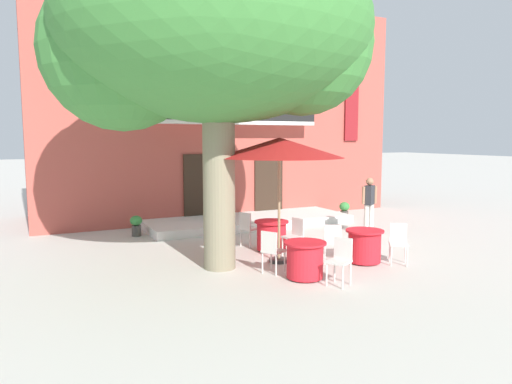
{
  "coord_description": "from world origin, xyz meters",
  "views": [
    {
      "loc": [
        -6.71,
        -10.01,
        2.85
      ],
      "look_at": [
        -0.77,
        2.08,
        1.3
      ],
      "focal_mm": 33.34,
      "sensor_mm": 36.0,
      "label": 1
    }
  ],
  "objects_px": {
    "cafe_table_near_tree": "(271,235)",
    "pedestrian_near_entrance": "(369,203)",
    "cafe_umbrella": "(279,148)",
    "ground_planter_left": "(136,225)",
    "cafe_chair_front_0": "(398,241)",
    "cafe_chair_near_tree_1": "(248,227)",
    "plane_tree": "(212,35)",
    "ground_planter_right": "(344,209)",
    "cafe_chair_near_tree_0": "(295,234)",
    "cafe_chair_front_1": "(332,240)",
    "cafe_table_middle": "(305,260)",
    "cafe_chair_middle_0": "(341,258)",
    "cafe_table_front": "(364,246)",
    "cafe_chair_middle_1": "(272,249)"
  },
  "relations": [
    {
      "from": "ground_planter_right",
      "to": "pedestrian_near_entrance",
      "type": "xyz_separation_m",
      "value": [
        -1.21,
        -2.79,
        0.64
      ]
    },
    {
      "from": "cafe_chair_near_tree_0",
      "to": "ground_planter_left",
      "type": "relative_size",
      "value": 1.52
    },
    {
      "from": "cafe_chair_front_0",
      "to": "cafe_chair_near_tree_1",
      "type": "bearing_deg",
      "value": 127.7
    },
    {
      "from": "cafe_chair_middle_0",
      "to": "plane_tree",
      "type": "bearing_deg",
      "value": 128.98
    },
    {
      "from": "cafe_chair_front_0",
      "to": "cafe_umbrella",
      "type": "height_order",
      "value": "cafe_umbrella"
    },
    {
      "from": "cafe_chair_near_tree_1",
      "to": "cafe_table_front",
      "type": "relative_size",
      "value": 1.05
    },
    {
      "from": "cafe_table_front",
      "to": "ground_planter_right",
      "type": "height_order",
      "value": "cafe_table_front"
    },
    {
      "from": "cafe_table_near_tree",
      "to": "pedestrian_near_entrance",
      "type": "bearing_deg",
      "value": 8.06
    },
    {
      "from": "cafe_umbrella",
      "to": "ground_planter_left",
      "type": "xyz_separation_m",
      "value": [
        -2.31,
        4.36,
        -2.27
      ]
    },
    {
      "from": "cafe_chair_front_1",
      "to": "pedestrian_near_entrance",
      "type": "xyz_separation_m",
      "value": [
        2.85,
        2.19,
        0.42
      ]
    },
    {
      "from": "ground_planter_left",
      "to": "pedestrian_near_entrance",
      "type": "xyz_separation_m",
      "value": [
        6.19,
        -2.8,
        0.62
      ]
    },
    {
      "from": "ground_planter_right",
      "to": "cafe_chair_near_tree_1",
      "type": "bearing_deg",
      "value": -152.62
    },
    {
      "from": "cafe_chair_middle_1",
      "to": "plane_tree",
      "type": "bearing_deg",
      "value": 134.34
    },
    {
      "from": "cafe_table_middle",
      "to": "cafe_umbrella",
      "type": "xyz_separation_m",
      "value": [
        0.15,
        1.36,
        2.22
      ]
    },
    {
      "from": "cafe_chair_near_tree_0",
      "to": "cafe_chair_near_tree_1",
      "type": "xyz_separation_m",
      "value": [
        -0.6,
        1.38,
        0.0
      ]
    },
    {
      "from": "cafe_chair_near_tree_1",
      "to": "pedestrian_near_entrance",
      "type": "relative_size",
      "value": 0.54
    },
    {
      "from": "ground_planter_left",
      "to": "ground_planter_right",
      "type": "xyz_separation_m",
      "value": [
        7.4,
        -0.01,
        -0.03
      ]
    },
    {
      "from": "cafe_table_near_tree",
      "to": "cafe_table_front",
      "type": "relative_size",
      "value": 1.0
    },
    {
      "from": "cafe_chair_middle_0",
      "to": "cafe_chair_middle_1",
      "type": "distance_m",
      "value": 1.51
    },
    {
      "from": "plane_tree",
      "to": "cafe_chair_middle_1",
      "type": "relative_size",
      "value": 7.81
    },
    {
      "from": "cafe_table_near_tree",
      "to": "cafe_table_middle",
      "type": "distance_m",
      "value": 2.48
    },
    {
      "from": "cafe_chair_middle_1",
      "to": "ground_planter_left",
      "type": "xyz_separation_m",
      "value": [
        -1.73,
        5.11,
        -0.19
      ]
    },
    {
      "from": "cafe_chair_middle_0",
      "to": "cafe_table_front",
      "type": "distance_m",
      "value": 1.82
    },
    {
      "from": "plane_tree",
      "to": "cafe_chair_front_0",
      "type": "relative_size",
      "value": 7.81
    },
    {
      "from": "cafe_chair_front_0",
      "to": "cafe_table_middle",
      "type": "bearing_deg",
      "value": -178.56
    },
    {
      "from": "cafe_chair_middle_0",
      "to": "ground_planter_right",
      "type": "height_order",
      "value": "cafe_chair_middle_0"
    },
    {
      "from": "cafe_table_middle",
      "to": "cafe_chair_middle_0",
      "type": "height_order",
      "value": "cafe_chair_middle_0"
    },
    {
      "from": "plane_tree",
      "to": "cafe_table_middle",
      "type": "height_order",
      "value": "plane_tree"
    },
    {
      "from": "ground_planter_left",
      "to": "cafe_chair_front_1",
      "type": "bearing_deg",
      "value": -56.18
    },
    {
      "from": "plane_tree",
      "to": "cafe_table_middle",
      "type": "distance_m",
      "value": 5.03
    },
    {
      "from": "cafe_chair_middle_0",
      "to": "cafe_chair_front_0",
      "type": "height_order",
      "value": "same"
    },
    {
      "from": "cafe_chair_near_tree_1",
      "to": "cafe_table_middle",
      "type": "relative_size",
      "value": 1.05
    },
    {
      "from": "cafe_chair_middle_0",
      "to": "cafe_table_near_tree",
      "type": "bearing_deg",
      "value": 88.0
    },
    {
      "from": "cafe_chair_middle_0",
      "to": "cafe_chair_middle_1",
      "type": "relative_size",
      "value": 1.0
    },
    {
      "from": "cafe_chair_middle_0",
      "to": "cafe_chair_front_1",
      "type": "bearing_deg",
      "value": 60.8
    },
    {
      "from": "cafe_table_near_tree",
      "to": "ground_planter_left",
      "type": "relative_size",
      "value": 1.44
    },
    {
      "from": "cafe_chair_middle_1",
      "to": "cafe_table_front",
      "type": "bearing_deg",
      "value": -4.09
    },
    {
      "from": "cafe_table_middle",
      "to": "cafe_chair_middle_0",
      "type": "xyz_separation_m",
      "value": [
        0.42,
        -0.63,
        0.14
      ]
    },
    {
      "from": "ground_planter_right",
      "to": "cafe_chair_front_0",
      "type": "bearing_deg",
      "value": -115.64
    },
    {
      "from": "cafe_chair_middle_0",
      "to": "ground_planter_right",
      "type": "distance_m",
      "value": 7.97
    },
    {
      "from": "ground_planter_left",
      "to": "plane_tree",
      "type": "bearing_deg",
      "value": -78.99
    },
    {
      "from": "cafe_chair_middle_1",
      "to": "ground_planter_right",
      "type": "height_order",
      "value": "cafe_chair_middle_1"
    },
    {
      "from": "cafe_umbrella",
      "to": "ground_planter_right",
      "type": "distance_m",
      "value": 7.08
    },
    {
      "from": "cafe_chair_front_0",
      "to": "ground_planter_right",
      "type": "distance_m",
      "value": 6.27
    },
    {
      "from": "cafe_chair_near_tree_1",
      "to": "cafe_chair_front_0",
      "type": "relative_size",
      "value": 1.0
    },
    {
      "from": "cafe_chair_near_tree_0",
      "to": "cafe_chair_front_1",
      "type": "distance_m",
      "value": 1.06
    },
    {
      "from": "cafe_table_middle",
      "to": "pedestrian_near_entrance",
      "type": "bearing_deg",
      "value": 35.93
    },
    {
      "from": "cafe_chair_near_tree_1",
      "to": "cafe_chair_middle_1",
      "type": "bearing_deg",
      "value": -103.87
    },
    {
      "from": "cafe_chair_near_tree_1",
      "to": "cafe_chair_near_tree_0",
      "type": "bearing_deg",
      "value": -66.36
    },
    {
      "from": "plane_tree",
      "to": "cafe_umbrella",
      "type": "height_order",
      "value": "plane_tree"
    }
  ]
}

